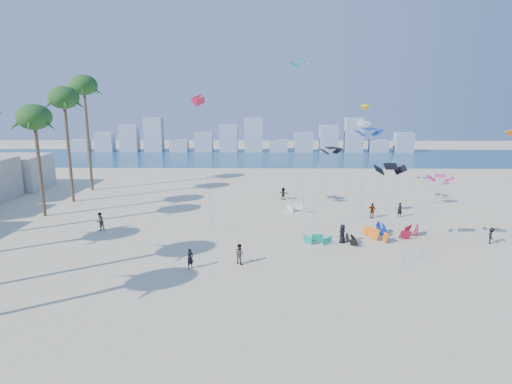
{
  "coord_description": "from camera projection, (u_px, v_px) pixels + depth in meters",
  "views": [
    {
      "loc": [
        3.6,
        -24.47,
        13.57
      ],
      "look_at": [
        3.0,
        16.0,
        4.5
      ],
      "focal_mm": 30.05,
      "sensor_mm": 36.0,
      "label": 1
    }
  ],
  "objects": [
    {
      "name": "distant_skyline",
      "position": [
        243.0,
        139.0,
        106.24
      ],
      "size": [
        85.0,
        3.0,
        8.4
      ],
      "color": "#9EADBF",
      "rests_on": "ground"
    },
    {
      "name": "kitesurfers_far",
      "position": [
        302.0,
        215.0,
        46.81
      ],
      "size": [
        39.22,
        18.52,
        1.9
      ],
      "color": "black",
      "rests_on": "ground"
    },
    {
      "name": "grounded_kites",
      "position": [
        358.0,
        229.0,
        43.34
      ],
      "size": [
        13.19,
        13.64,
        1.02
      ],
      "color": "#0DA181",
      "rests_on": "ground"
    },
    {
      "name": "kitesurfer_near",
      "position": [
        190.0,
        259.0,
        34.36
      ],
      "size": [
        0.72,
        0.7,
        1.66
      ],
      "primitive_type": "imported",
      "rotation": [
        0.0,
        0.0,
        0.73
      ],
      "color": "black",
      "rests_on": "ground"
    },
    {
      "name": "ocean",
      "position": [
        246.0,
        157.0,
        97.14
      ],
      "size": [
        220.0,
        220.0,
        0.0
      ],
      "primitive_type": "plane",
      "color": "navy",
      "rests_on": "ground"
    },
    {
      "name": "kitesurfer_mid",
      "position": [
        239.0,
        254.0,
        35.35
      ],
      "size": [
        1.06,
        1.02,
        1.72
      ],
      "primitive_type": "imported",
      "rotation": [
        0.0,
        0.0,
        2.51
      ],
      "color": "gray",
      "rests_on": "ground"
    },
    {
      "name": "ground",
      "position": [
        205.0,
        317.0,
        26.9
      ],
      "size": [
        220.0,
        220.0,
        0.0
      ],
      "primitive_type": "plane",
      "color": "beige",
      "rests_on": "ground"
    },
    {
      "name": "flying_kites",
      "position": [
        337.0,
        116.0,
        46.65
      ],
      "size": [
        36.84,
        26.16,
        18.6
      ],
      "color": "black",
      "rests_on": "ground"
    }
  ]
}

